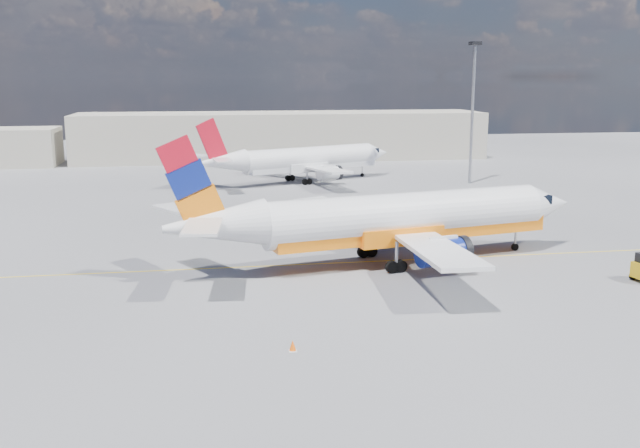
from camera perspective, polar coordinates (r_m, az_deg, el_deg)
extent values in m
plane|color=#59595E|center=(52.05, 0.96, -4.02)|extent=(240.00, 240.00, 0.00)
cube|color=yellow|center=(54.90, 0.39, -3.17)|extent=(70.00, 0.15, 0.01)
cube|color=#B7B19D|center=(125.47, -3.05, 7.07)|extent=(70.00, 14.00, 8.00)
cylinder|color=white|center=(54.89, 6.89, 0.70)|extent=(22.88, 8.23, 3.50)
cone|color=white|center=(62.35, 17.77, 1.55)|extent=(4.77, 4.30, 3.50)
cone|color=white|center=(49.52, -8.45, -0.11)|extent=(7.75, 4.78, 3.33)
cube|color=black|center=(61.35, 16.76, 1.99)|extent=(2.21, 2.69, 0.72)
cube|color=orange|center=(55.37, 7.33, -0.46)|extent=(22.75, 7.63, 1.24)
cube|color=white|center=(60.72, 2.34, 0.95)|extent=(8.42, 12.54, 0.83)
cube|color=white|center=(48.23, 9.35, -2.03)|extent=(3.67, 12.45, 0.83)
cylinder|color=navy|center=(59.51, 5.15, -0.27)|extent=(4.04, 2.70, 1.96)
cylinder|color=navy|center=(51.64, 9.80, -2.25)|extent=(4.04, 2.70, 1.96)
cylinder|color=black|center=(60.26, 6.55, -0.15)|extent=(0.96, 2.22, 2.16)
cylinder|color=black|center=(52.50, 11.34, -2.08)|extent=(0.96, 2.22, 2.16)
cube|color=orange|center=(48.66, -10.33, 3.37)|extent=(4.79, 1.33, 6.43)
cube|color=white|center=(52.25, -10.96, 1.16)|extent=(4.55, 5.59, 0.19)
cube|color=white|center=(45.91, -9.39, -0.23)|extent=(2.77, 5.35, 0.19)
cylinder|color=#9F9FA7|center=(60.91, 15.38, -0.87)|extent=(0.22, 0.22, 2.16)
cylinder|color=black|center=(61.12, 15.33, -1.78)|extent=(0.62, 0.36, 0.58)
cylinder|color=black|center=(56.81, 3.80, -2.21)|extent=(0.99, 0.58, 0.93)
cylinder|color=black|center=(52.54, 6.12, -3.41)|extent=(0.99, 0.58, 0.93)
cylinder|color=white|center=(97.27, -0.84, 5.30)|extent=(19.36, 10.97, 3.07)
cone|color=white|center=(104.09, 4.61, 5.69)|extent=(4.55, 4.28, 3.07)
cone|color=white|center=(90.82, -7.81, 4.94)|extent=(6.96, 5.26, 2.92)
cube|color=black|center=(103.26, 4.06, 5.92)|extent=(2.25, 2.52, 0.63)
cube|color=white|center=(97.64, -0.62, 4.71)|extent=(19.14, 10.48, 1.08)
cube|color=white|center=(102.00, -3.43, 5.12)|extent=(8.98, 10.29, 0.72)
cube|color=white|center=(91.41, 0.61, 4.38)|extent=(4.78, 11.17, 0.72)
cylinder|color=white|center=(101.11, -1.88, 4.59)|extent=(3.67, 2.90, 1.72)
cylinder|color=white|center=(94.37, 0.74, 4.08)|extent=(3.67, 2.90, 1.72)
cylinder|color=black|center=(101.88, -1.19, 4.65)|extent=(1.19, 1.91, 1.90)
cylinder|color=black|center=(95.19, 1.45, 4.15)|extent=(1.19, 1.91, 1.90)
cube|color=red|center=(89.96, -8.64, 6.61)|extent=(3.97, 1.99, 5.63)
cube|color=white|center=(92.78, -9.37, 5.40)|extent=(4.51, 4.67, 0.16)
cube|color=white|center=(87.58, -7.78, 5.08)|extent=(2.47, 4.70, 0.16)
cylinder|color=#9F9FA7|center=(102.69, 3.40, 4.43)|extent=(0.21, 0.21, 1.90)
cylinder|color=black|center=(102.80, 3.39, 3.95)|extent=(0.55, 0.41, 0.51)
cylinder|color=black|center=(98.49, -2.41, 3.70)|extent=(0.88, 0.65, 0.81)
cylinder|color=black|center=(94.86, -1.04, 3.40)|extent=(0.88, 0.65, 0.81)
cylinder|color=black|center=(55.21, 23.75, -3.82)|extent=(0.58, 0.31, 0.55)
cube|color=white|center=(37.94, -2.20, -10.09)|extent=(0.43, 0.43, 0.04)
cone|color=#FF5E0A|center=(37.83, -2.20, -9.67)|extent=(0.36, 0.36, 0.55)
cylinder|color=#9F9FA7|center=(97.45, 12.08, 8.47)|extent=(0.40, 0.40, 18.07)
cube|color=black|center=(97.41, 12.32, 13.94)|extent=(1.36, 1.36, 0.45)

